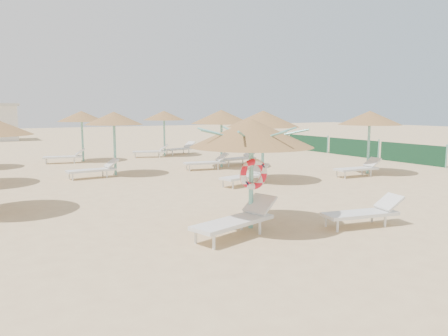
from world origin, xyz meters
TOP-DOWN VIEW (x-y plane):
  - ground at (0.00, 0.00)m, footprint 120.00×120.00m
  - main_palapa at (0.19, -0.16)m, footprint 2.83×2.83m
  - lounger_main_a at (-0.43, -0.58)m, footprint 2.27×1.24m
  - lounger_main_b at (2.62, -1.37)m, footprint 2.04×0.95m
  - palapa_field at (0.49, 9.57)m, footprint 18.45×13.82m
  - windbreak_fence at (14.00, 9.96)m, footprint 0.08×19.84m

SIDE VIEW (x-z plane):
  - ground at x=0.00m, z-range 0.00..0.00m
  - lounger_main_b at x=2.62m, z-range -0.02..0.70m
  - lounger_main_a at x=-0.43m, z-range -0.02..0.77m
  - windbreak_fence at x=14.00m, z-range -0.05..1.05m
  - main_palapa at x=0.19m, z-range 0.93..3.47m
  - palapa_field at x=0.49m, z-range 0.95..3.68m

